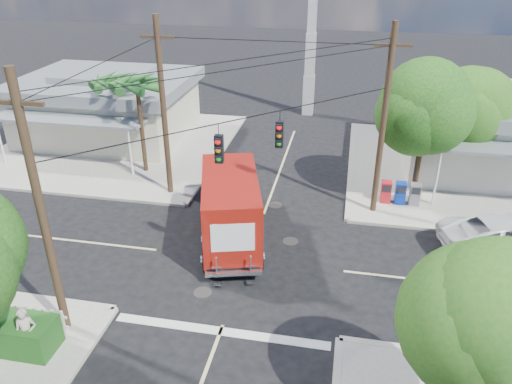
# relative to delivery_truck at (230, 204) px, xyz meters

# --- Properties ---
(ground) EXTENTS (120.00, 120.00, 0.00)m
(ground) POSITION_rel_delivery_truck_xyz_m (1.10, -1.72, -1.63)
(ground) COLOR black
(ground) RESTS_ON ground
(sidewalk_ne) EXTENTS (14.12, 14.12, 0.14)m
(sidewalk_ne) POSITION_rel_delivery_truck_xyz_m (11.98, 9.16, -1.56)
(sidewalk_ne) COLOR #9C968C
(sidewalk_ne) RESTS_ON ground
(sidewalk_nw) EXTENTS (14.12, 14.12, 0.14)m
(sidewalk_nw) POSITION_rel_delivery_truck_xyz_m (-9.78, 9.16, -1.56)
(sidewalk_nw) COLOR #9C968C
(sidewalk_nw) RESTS_ON ground
(road_markings) EXTENTS (32.00, 32.00, 0.01)m
(road_markings) POSITION_rel_delivery_truck_xyz_m (1.10, -3.19, -1.63)
(road_markings) COLOR beige
(road_markings) RESTS_ON ground
(building_ne) EXTENTS (11.80, 10.20, 4.50)m
(building_ne) POSITION_rel_delivery_truck_xyz_m (13.60, 10.25, 0.69)
(building_ne) COLOR beige
(building_ne) RESTS_ON sidewalk_ne
(building_nw) EXTENTS (10.80, 10.20, 4.30)m
(building_nw) POSITION_rel_delivery_truck_xyz_m (-10.90, 10.75, 0.59)
(building_nw) COLOR beige
(building_nw) RESTS_ON sidewalk_nw
(radio_tower) EXTENTS (0.80, 0.80, 17.00)m
(radio_tower) POSITION_rel_delivery_truck_xyz_m (1.60, 18.28, 4.01)
(radio_tower) COLOR silver
(radio_tower) RESTS_ON ground
(tree_ne_front) EXTENTS (4.21, 4.14, 6.66)m
(tree_ne_front) POSITION_rel_delivery_truck_xyz_m (8.31, 5.04, 3.14)
(tree_ne_front) COLOR #422D1C
(tree_ne_front) RESTS_ON sidewalk_ne
(tree_ne_back) EXTENTS (3.77, 3.66, 5.82)m
(tree_ne_back) POSITION_rel_delivery_truck_xyz_m (10.91, 7.24, 2.56)
(tree_ne_back) COLOR #422D1C
(tree_ne_back) RESTS_ON sidewalk_ne
(tree_se) EXTENTS (3.67, 3.54, 5.62)m
(tree_se) POSITION_rel_delivery_truck_xyz_m (8.11, -8.96, 2.41)
(tree_se) COLOR #422D1C
(tree_se) RESTS_ON sidewalk_se
(palm_nw_front) EXTENTS (3.01, 3.08, 5.59)m
(palm_nw_front) POSITION_rel_delivery_truck_xyz_m (-6.40, 5.78, 3.41)
(palm_nw_front) COLOR #422D1C
(palm_nw_front) RESTS_ON sidewalk_nw
(palm_nw_back) EXTENTS (3.01, 3.08, 5.19)m
(palm_nw_back) POSITION_rel_delivery_truck_xyz_m (-8.40, 7.28, 3.04)
(palm_nw_back) COLOR #422D1C
(palm_nw_back) RESTS_ON sidewalk_nw
(utility_poles) EXTENTS (12.00, 10.68, 9.00)m
(utility_poles) POSITION_rel_delivery_truck_xyz_m (-0.48, -0.11, 3.04)
(utility_poles) COLOR #473321
(utility_poles) RESTS_ON ground
(vending_boxes) EXTENTS (1.90, 0.50, 1.10)m
(vending_boxes) POSITION_rel_delivery_truck_xyz_m (7.60, 4.48, -0.94)
(vending_boxes) COLOR red
(vending_boxes) RESTS_ON sidewalk_ne
(delivery_truck) EXTENTS (4.10, 7.72, 3.21)m
(delivery_truck) POSITION_rel_delivery_truck_xyz_m (0.00, 0.00, 0.00)
(delivery_truck) COLOR black
(delivery_truck) RESTS_ON ground
(parked_car) EXTENTS (6.29, 4.21, 1.60)m
(parked_car) POSITION_rel_delivery_truck_xyz_m (11.87, 1.04, -0.83)
(parked_car) COLOR silver
(parked_car) RESTS_ON ground
(pedestrian) EXTENTS (0.78, 0.65, 1.84)m
(pedestrian) POSITION_rel_delivery_truck_xyz_m (-4.46, -8.36, -0.57)
(pedestrian) COLOR #BEACA2
(pedestrian) RESTS_ON sidewalk_sw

